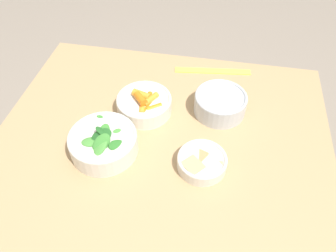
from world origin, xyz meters
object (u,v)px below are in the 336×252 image
(bowl_carrots, at_px, (144,104))
(ruler, at_px, (213,71))
(bowl_beans_hotdog, at_px, (220,104))
(bowl_cookies, at_px, (202,162))
(bowl_greens, at_px, (104,142))

(bowl_carrots, distance_m, ruler, 0.31)
(bowl_beans_hotdog, bearing_deg, bowl_carrots, -169.64)
(bowl_carrots, bearing_deg, bowl_cookies, -41.95)
(bowl_carrots, relative_size, ruler, 0.63)
(bowl_beans_hotdog, xyz_separation_m, ruler, (-0.04, 0.20, -0.03))
(bowl_greens, bearing_deg, ruler, 57.15)
(bowl_beans_hotdog, relative_size, bowl_cookies, 1.19)
(bowl_cookies, distance_m, ruler, 0.42)
(bowl_greens, bearing_deg, bowl_carrots, 66.79)
(bowl_cookies, relative_size, ruler, 0.50)
(bowl_beans_hotdog, height_order, bowl_cookies, bowl_beans_hotdog)
(bowl_carrots, bearing_deg, bowl_beans_hotdog, 10.36)
(bowl_greens, height_order, bowl_cookies, bowl_greens)
(bowl_carrots, distance_m, bowl_greens, 0.19)
(bowl_greens, bearing_deg, bowl_cookies, -1.16)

